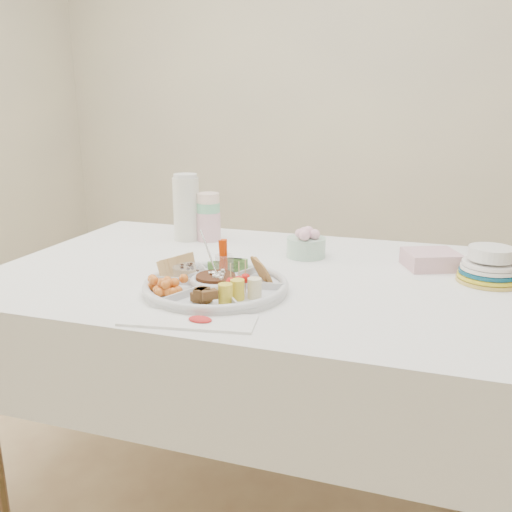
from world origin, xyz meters
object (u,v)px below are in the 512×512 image
(plate_stack, at_px, (490,263))
(party_tray, at_px, (216,284))
(dining_table, at_px, (251,383))
(thermos, at_px, (186,207))

(plate_stack, bearing_deg, party_tray, -155.98)
(dining_table, xyz_separation_m, plate_stack, (0.67, 0.10, 0.43))
(party_tray, height_order, plate_stack, plate_stack)
(party_tray, xyz_separation_m, plate_stack, (0.70, 0.31, 0.03))
(thermos, height_order, plate_stack, thermos)
(thermos, bearing_deg, dining_table, -40.58)
(dining_table, height_order, plate_stack, plate_stack)
(thermos, bearing_deg, plate_stack, -10.87)
(party_tray, bearing_deg, plate_stack, 24.02)
(dining_table, distance_m, thermos, 0.68)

